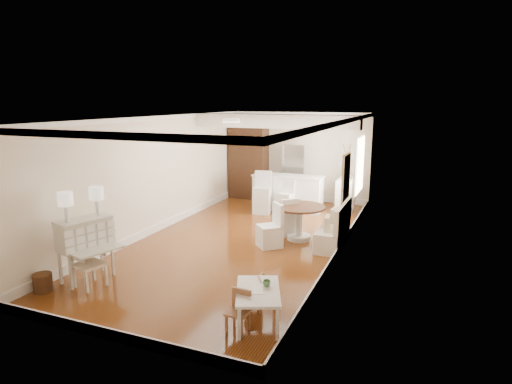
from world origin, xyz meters
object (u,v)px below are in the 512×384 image
Objects in this scene: gustavian_armchair at (89,264)px; slip_chair_near at (269,226)px; bar_stool_left at (262,193)px; fridge at (304,174)px; slip_chair_far at (287,216)px; kids_chair_c at (238,312)px; wicker_basket at (43,283)px; kids_table at (258,306)px; kids_chair_a at (253,295)px; dining_table at (299,223)px; kids_chair_b at (254,288)px; pantry_cabinet at (248,163)px; secretary_bureau at (86,249)px; sideboard at (346,195)px; breakfast_counter at (288,193)px; bar_stool_right at (286,197)px.

slip_chair_near reaches higher than gustavian_armchair.
bar_stool_left is (-1.18, 2.62, 0.11)m from slip_chair_near.
slip_chair_far is at bearing -81.29° from fridge.
gustavian_armchair is 0.86× the size of slip_chair_near.
wicker_basket is at bearing -176.27° from kids_chair_c.
bar_stool_left is at bearing -114.42° from fridge.
kids_chair_a is at bearing 125.25° from kids_table.
dining_table is at bearing 52.75° from wicker_basket.
bar_stool_left is at bearing -164.38° from kids_chair_b.
pantry_cabinet is at bearing 112.93° from bar_stool_left.
secretary_bureau reaches higher than slip_chair_near.
sideboard is (2.17, 1.09, -0.11)m from bar_stool_left.
breakfast_counter reaches higher than kids_table.
wicker_basket is (-0.35, -0.66, -0.42)m from secretary_bureau.
bar_stool_right is 0.53× the size of fridge.
bar_stool_right is 1.56m from fridge.
slip_chair_near is at bearing -61.81° from pantry_cabinet.
secretary_bureau is 1.38× the size of gustavian_armchair.
slip_chair_near reaches higher than kids_table.
fridge reaches higher than dining_table.
kids_chair_b is 0.54× the size of slip_chair_far.
secretary_bureau is at bearing 175.35° from kids_table.
kids_chair_a is 2.98m from slip_chair_near.
dining_table is at bearing 97.80° from kids_chair_c.
gustavian_armchair is 3.15m from kids_table.
secretary_bureau is 5.98m from bar_stool_right.
pantry_cabinet is (0.10, 7.20, 0.58)m from secretary_bureau.
kids_chair_c is (0.11, -0.89, 0.05)m from kids_chair_b.
bar_stool_right reaches higher than dining_table.
sideboard is (3.15, 6.80, 0.07)m from gustavian_armchair.
dining_table reaches higher than kids_chair_c.
fridge is at bearing -174.96° from kids_chair_b.
secretary_bureau is at bearing 172.17° from kids_chair_c.
kids_table is at bearing -80.17° from bar_stool_left.
dining_table is at bearing -76.08° from fridge.
kids_chair_b is 0.24× the size of breakfast_counter.
kids_chair_b is 0.42× the size of bar_stool_left.
kids_table is at bearing -79.35° from fridge.
fridge is (1.90, -0.03, -0.25)m from pantry_cabinet.
kids_chair_b is 0.89m from kids_chair_c.
kids_chair_a is at bearing 95.98° from kids_chair_c.
wicker_basket is at bearing -100.82° from secretary_bureau.
bar_stool_right is at bearing -150.79° from sideboard.
bar_stool_left is 1.18× the size of sideboard.
pantry_cabinet is at bearing 170.44° from kids_chair_a.
kids_chair_b is (3.47, 0.93, 0.09)m from wicker_basket.
kids_chair_c is at bearing -85.29° from dining_table.
kids_chair_b is 3.34m from dining_table.
fridge reaches higher than secretary_bureau.
bar_stool_right is at bearing -78.85° from breakfast_counter.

